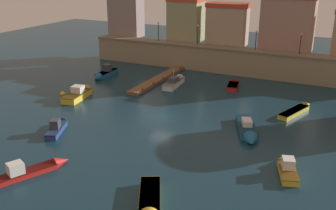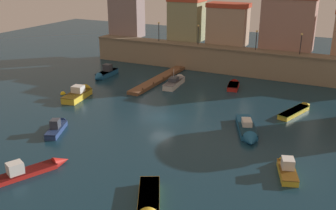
% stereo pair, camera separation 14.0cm
% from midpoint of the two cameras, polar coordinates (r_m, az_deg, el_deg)
% --- Properties ---
extents(ground_plane, '(125.14, 125.14, 0.00)m').
position_cam_midpoint_polar(ground_plane, '(45.25, -0.86, -1.83)').
color(ground_plane, '#112D3D').
extents(quay_wall, '(46.83, 3.02, 4.10)m').
position_cam_midpoint_polar(quay_wall, '(64.31, 8.21, 6.55)').
color(quay_wall, gray).
rests_on(quay_wall, ground).
extents(old_town_backdrop, '(43.77, 4.66, 9.39)m').
position_cam_midpoint_polar(old_town_backdrop, '(66.36, 9.23, 11.99)').
color(old_town_backdrop, gray).
rests_on(old_town_backdrop, ground).
extents(pier_dock, '(1.71, 15.51, 0.70)m').
position_cam_midpoint_polar(pier_dock, '(59.29, -1.28, 3.77)').
color(pier_dock, brown).
rests_on(pier_dock, ground).
extents(quay_lamp_0, '(0.32, 0.32, 3.24)m').
position_cam_midpoint_polar(quay_lamp_0, '(67.99, -1.29, 11.10)').
color(quay_lamp_0, black).
rests_on(quay_lamp_0, quay_wall).
extents(quay_lamp_1, '(0.32, 0.32, 3.25)m').
position_cam_midpoint_polar(quay_lamp_1, '(65.01, 4.49, 10.63)').
color(quay_lamp_1, black).
rests_on(quay_lamp_1, quay_wall).
extents(quay_lamp_2, '(0.32, 0.32, 3.07)m').
position_cam_midpoint_polar(quay_lamp_2, '(62.17, 12.81, 9.67)').
color(quay_lamp_2, black).
rests_on(quay_lamp_2, quay_wall).
extents(quay_lamp_3, '(0.32, 0.32, 3.09)m').
position_cam_midpoint_polar(quay_lamp_3, '(61.01, 18.87, 8.92)').
color(quay_lamp_3, black).
rests_on(quay_lamp_3, quay_wall).
extents(moored_boat_0, '(2.83, 6.45, 2.16)m').
position_cam_midpoint_polar(moored_boat_0, '(53.37, -12.51, 1.75)').
color(moored_boat_0, gold).
rests_on(moored_boat_0, ground).
extents(moored_boat_1, '(4.24, 7.20, 1.70)m').
position_cam_midpoint_polar(moored_boat_1, '(41.65, 11.59, -3.68)').
color(moored_boat_1, '#195689').
rests_on(moored_boat_1, ground).
extents(moored_boat_2, '(3.14, 5.29, 1.77)m').
position_cam_midpoint_polar(moored_boat_2, '(43.37, -15.59, -2.99)').
color(moored_boat_2, navy).
rests_on(moored_boat_2, ground).
extents(moored_boat_3, '(1.72, 5.83, 2.12)m').
position_cam_midpoint_polar(moored_boat_3, '(61.99, -9.16, 4.52)').
color(moored_boat_3, '#195689').
rests_on(moored_boat_3, ground).
extents(moored_boat_4, '(2.12, 4.28, 1.32)m').
position_cam_midpoint_polar(moored_boat_4, '(56.85, 9.61, 2.88)').
color(moored_boat_4, red).
rests_on(moored_boat_4, ground).
extents(moored_boat_5, '(3.83, 6.49, 1.79)m').
position_cam_midpoint_polar(moored_boat_5, '(35.54, -18.84, -8.75)').
color(moored_boat_5, red).
rests_on(moored_boat_5, ground).
extents(moored_boat_6, '(3.33, 6.84, 1.16)m').
position_cam_midpoint_polar(moored_boat_6, '(49.25, 18.48, -0.68)').
color(moored_boat_6, gold).
rests_on(moored_boat_6, ground).
extents(moored_boat_7, '(2.68, 4.85, 1.78)m').
position_cam_midpoint_polar(moored_boat_7, '(35.33, 16.95, -8.61)').
color(moored_boat_7, gold).
rests_on(moored_boat_7, ground).
extents(moored_boat_8, '(4.10, 6.07, 1.45)m').
position_cam_midpoint_polar(moored_boat_8, '(29.32, -2.68, -14.21)').
color(moored_boat_8, gold).
rests_on(moored_boat_8, ground).
extents(moored_boat_9, '(2.08, 6.85, 2.92)m').
position_cam_midpoint_polar(moored_boat_9, '(57.36, 1.25, 3.47)').
color(moored_boat_9, silver).
rests_on(moored_boat_9, ground).
extents(mooring_buoy_0, '(0.73, 0.73, 0.73)m').
position_cam_midpoint_polar(mooring_buoy_0, '(55.14, -14.95, 1.55)').
color(mooring_buoy_0, yellow).
rests_on(mooring_buoy_0, ground).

